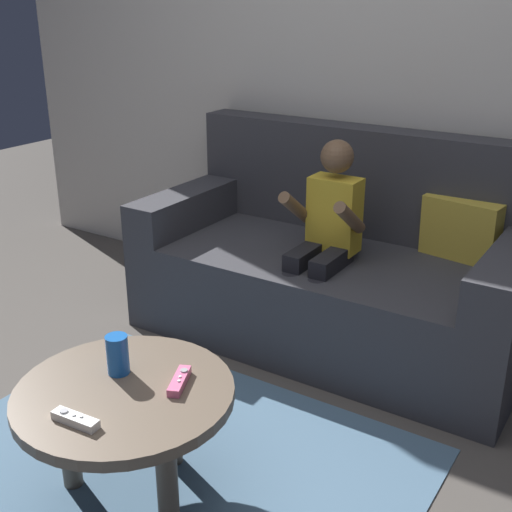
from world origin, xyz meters
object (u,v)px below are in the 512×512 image
(game_remote_white_center, at_px, (75,419))
(soda_can, at_px, (118,355))
(person_seated_on_couch, at_px, (325,237))
(coffee_table, at_px, (127,405))
(couch, at_px, (338,270))
(game_remote_pink_near_edge, at_px, (181,381))

(game_remote_white_center, relative_size, soda_can, 1.17)
(person_seated_on_couch, xyz_separation_m, coffee_table, (-0.06, -1.11, -0.19))
(game_remote_white_center, bearing_deg, soda_can, 108.06)
(couch, height_order, coffee_table, couch)
(coffee_table, distance_m, soda_can, 0.15)
(person_seated_on_couch, xyz_separation_m, game_remote_pink_near_edge, (0.06, -1.01, -0.12))
(couch, relative_size, coffee_table, 2.63)
(person_seated_on_couch, bearing_deg, couch, 95.35)
(game_remote_pink_near_edge, bearing_deg, soda_can, -166.82)
(couch, height_order, game_remote_white_center, couch)
(person_seated_on_couch, xyz_separation_m, game_remote_white_center, (-0.06, -1.31, -0.12))
(game_remote_white_center, bearing_deg, coffee_table, 92.07)
(game_remote_pink_near_edge, bearing_deg, couch, 93.78)
(person_seated_on_couch, xyz_separation_m, soda_can, (-0.14, -1.06, -0.07))
(game_remote_white_center, bearing_deg, game_remote_pink_near_edge, 68.14)
(coffee_table, relative_size, game_remote_pink_near_edge, 4.44)
(couch, xyz_separation_m, game_remote_pink_near_edge, (0.08, -1.20, 0.09))
(couch, xyz_separation_m, game_remote_white_center, (-0.04, -1.49, 0.09))
(couch, relative_size, soda_can, 13.68)
(couch, distance_m, person_seated_on_couch, 0.28)
(couch, distance_m, soda_can, 1.26)
(person_seated_on_couch, height_order, coffee_table, person_seated_on_couch)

